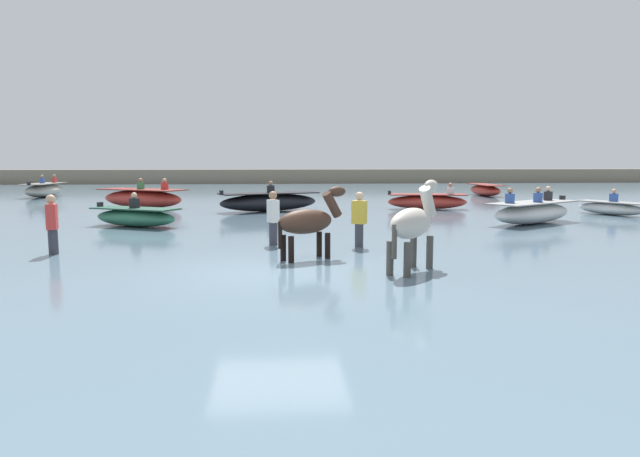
{
  "coord_description": "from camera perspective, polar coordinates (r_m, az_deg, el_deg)",
  "views": [
    {
      "loc": [
        -0.05,
        -9.88,
        2.33
      ],
      "look_at": [
        0.96,
        2.28,
        0.83
      ],
      "focal_mm": 30.57,
      "sensor_mm": 36.0,
      "label": 1
    }
  ],
  "objects": [
    {
      "name": "boat_far_offshore",
      "position": [
        34.77,
        -26.92,
        3.61
      ],
      "size": [
        1.44,
        3.72,
        1.26
      ],
      "color": "#B2AD9E",
      "rests_on": "water_surface"
    },
    {
      "name": "boat_near_starboard",
      "position": [
        22.23,
        -5.34,
        2.79
      ],
      "size": [
        4.32,
        2.73,
        1.23
      ],
      "color": "black",
      "rests_on": "water_surface"
    },
    {
      "name": "boat_far_inshore",
      "position": [
        19.02,
        21.37,
        1.58
      ],
      "size": [
        3.83,
        3.06,
        1.18
      ],
      "color": "silver",
      "rests_on": "water_surface"
    },
    {
      "name": "far_shoreline",
      "position": [
        51.31,
        -4.73,
        5.29
      ],
      "size": [
        80.0,
        2.4,
        1.62
      ],
      "primitive_type": "cube",
      "color": "gray",
      "rests_on": "ground"
    },
    {
      "name": "boat_distant_west",
      "position": [
        17.83,
        -18.76,
        1.15
      ],
      "size": [
        3.03,
        2.19,
        1.06
      ],
      "color": "#337556",
      "rests_on": "water_surface"
    },
    {
      "name": "horse_trailing_pinto",
      "position": [
        10.07,
        9.69,
        0.31
      ],
      "size": [
        1.4,
        1.61,
        1.99
      ],
      "color": "beige",
      "rests_on": "ground"
    },
    {
      "name": "boat_distant_east",
      "position": [
        33.65,
        16.89,
        3.88
      ],
      "size": [
        1.22,
        3.78,
        0.67
      ],
      "color": "#BC382D",
      "rests_on": "water_surface"
    },
    {
      "name": "person_wading_mid",
      "position": [
        13.17,
        -4.92,
        0.6
      ],
      "size": [
        0.31,
        0.37,
        1.63
      ],
      "color": "#383842",
      "rests_on": "ground"
    },
    {
      "name": "boat_mid_channel",
      "position": [
        23.4,
        28.18,
        1.91
      ],
      "size": [
        1.91,
        2.67,
        0.98
      ],
      "color": "silver",
      "rests_on": "water_surface"
    },
    {
      "name": "horse_lead_dark_bay",
      "position": [
        11.16,
        -1.21,
        0.53
      ],
      "size": [
        1.58,
        1.09,
        1.81
      ],
      "color": "#382319",
      "rests_on": "ground"
    },
    {
      "name": "water_surface",
      "position": [
        20.0,
        -4.58,
        0.77
      ],
      "size": [
        90.0,
        90.0,
        0.33
      ],
      "primitive_type": "cube",
      "color": "slate",
      "rests_on": "ground"
    },
    {
      "name": "ground_plane",
      "position": [
        10.15,
        -4.36,
        -6.29
      ],
      "size": [
        120.0,
        120.0,
        0.0
      ],
      "primitive_type": "plane",
      "color": "gray"
    },
    {
      "name": "boat_near_port",
      "position": [
        23.53,
        11.17,
        2.81
      ],
      "size": [
        3.45,
        1.57,
        1.12
      ],
      "color": "#BC382D",
      "rests_on": "water_surface"
    },
    {
      "name": "boat_mid_outer",
      "position": [
        24.93,
        -18.09,
        3.02
      ],
      "size": [
        4.31,
        3.34,
        1.3
      ],
      "color": "#BC382D",
      "rests_on": "water_surface"
    },
    {
      "name": "person_spectator_far",
      "position": [
        13.12,
        -26.2,
        -0.12
      ],
      "size": [
        0.26,
        0.36,
        1.63
      ],
      "color": "#383842",
      "rests_on": "ground"
    },
    {
      "name": "person_onlooker_right",
      "position": [
        12.84,
        4.12,
        0.45
      ],
      "size": [
        0.38,
        0.35,
        1.63
      ],
      "color": "#383842",
      "rests_on": "ground"
    }
  ]
}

